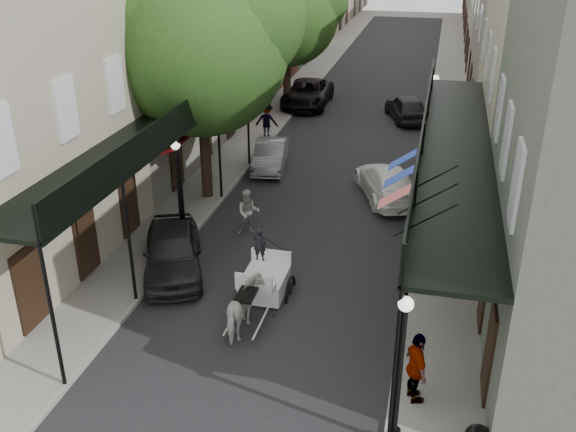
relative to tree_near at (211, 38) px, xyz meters
The scene contains 23 objects.
ground 12.78m from the tree_near, 67.59° to the right, with size 140.00×140.00×0.00m, color gray.
road 12.50m from the tree_near, 66.86° to the left, with size 8.00×90.00×0.01m, color black.
sidewalk_left 11.77m from the tree_near, 94.67° to the left, with size 2.20×90.00×0.12m, color gray.
sidewalk_right 14.91m from the tree_near, 46.88° to the left, with size 2.20×90.00×0.12m, color gray.
building_row_left 20.34m from the tree_near, 102.52° to the left, with size 5.00×80.00×10.50m, color #A49C83.
building_row_right 23.63m from the tree_near, 57.15° to the left, with size 5.00×80.00×10.50m, color slate.
gallery_left 4.06m from the tree_near, 100.49° to the right, with size 2.20×18.05×4.88m.
gallery_right 9.84m from the tree_near, 19.59° to the right, with size 2.20×18.05×4.88m.
tree_near is the anchor object (origin of this frame).
tree_far 14.02m from the tree_near, 90.19° to the left, with size 6.45×6.00×8.61m.
lamppost_right_near 15.39m from the tree_near, 55.73° to the right, with size 0.32×0.32×3.71m.
lamppost_left 6.10m from the tree_near, 88.66° to the right, with size 0.32×0.32×3.71m.
lamppost_right_far 12.24m from the tree_near, 43.31° to the left, with size 0.32×0.32×3.71m.
horse 11.23m from the tree_near, 66.30° to the right, with size 0.82×1.80×1.52m, color beige.
carriage 9.35m from the tree_near, 59.05° to the right, with size 1.59×2.24×2.54m.
pedestrian_walking 6.71m from the tree_near, 53.26° to the right, with size 0.84×0.66×1.74m, color #A2A39A.
pedestrian_sidewalk_left 9.44m from the tree_near, 90.02° to the left, with size 1.20×0.69×1.85m, color gray.
pedestrian_sidewalk_right 14.82m from the tree_near, 51.19° to the right, with size 1.09×0.45×1.86m, color gray.
car_left_near 8.44m from the tree_near, 84.48° to the right, with size 1.82×4.52×1.54m, color black.
car_left_mid 7.10m from the tree_near, 72.23° to the left, with size 1.34×3.85×1.27m, color #949599.
car_left_far 15.84m from the tree_near, 87.38° to the left, with size 2.57×5.56×1.55m, color black.
car_right_near 9.07m from the tree_near, 12.98° to the left, with size 1.94×4.77×1.39m, color white.
car_right_far 15.82m from the tree_near, 62.55° to the left, with size 1.75×4.35×1.48m, color black.
Camera 1 is at (4.33, -12.99, 10.63)m, focal length 40.00 mm.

